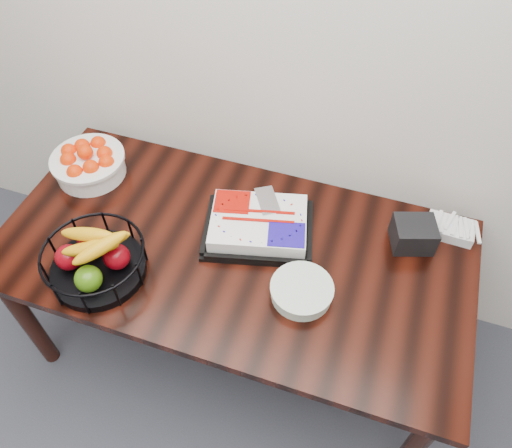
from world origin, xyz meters
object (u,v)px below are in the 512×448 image
(fruit_basket, at_px, (95,259))
(plate_stack, at_px, (302,291))
(tangerine_bowl, at_px, (87,159))
(napkin_box, at_px, (413,234))
(table, at_px, (233,261))
(cake_tray, at_px, (259,225))

(fruit_basket, height_order, plate_stack, fruit_basket)
(tangerine_bowl, bearing_deg, napkin_box, 2.51)
(plate_stack, bearing_deg, table, 158.98)
(table, xyz_separation_m, cake_tray, (0.07, 0.11, 0.13))
(cake_tray, height_order, napkin_box, napkin_box)
(cake_tray, relative_size, plate_stack, 2.17)
(table, distance_m, cake_tray, 0.18)
(table, xyz_separation_m, tangerine_bowl, (-0.71, 0.18, 0.17))
(tangerine_bowl, xyz_separation_m, napkin_box, (1.35, 0.06, -0.03))
(tangerine_bowl, xyz_separation_m, plate_stack, (1.02, -0.30, -0.06))
(cake_tray, distance_m, napkin_box, 0.58)
(tangerine_bowl, distance_m, napkin_box, 1.35)
(napkin_box, bearing_deg, cake_tray, -166.83)
(cake_tray, xyz_separation_m, napkin_box, (0.57, 0.13, 0.01))
(fruit_basket, distance_m, plate_stack, 0.74)
(cake_tray, xyz_separation_m, fruit_basket, (-0.49, -0.37, 0.04))
(napkin_box, bearing_deg, plate_stack, -132.79)
(table, relative_size, cake_tray, 3.72)
(cake_tray, bearing_deg, napkin_box, 13.17)
(cake_tray, height_order, fruit_basket, fruit_basket)
(tangerine_bowl, bearing_deg, plate_stack, -16.47)
(table, xyz_separation_m, fruit_basket, (-0.42, -0.26, 0.17))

